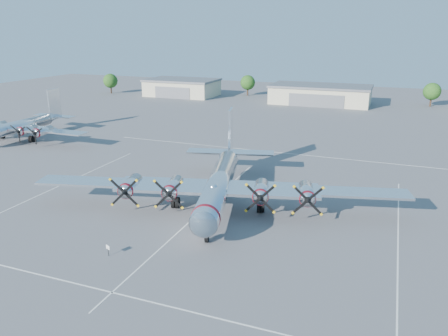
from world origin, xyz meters
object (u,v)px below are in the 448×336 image
(tree_east, at_px, (432,91))
(main_bomber_b29, at_px, (220,204))
(bomber_west, at_px, (23,139))
(hangar_west, at_px, (182,87))
(info_placard, at_px, (108,248))
(tree_far_west, at_px, (110,81))
(hangar_center, at_px, (320,94))
(tree_west, at_px, (248,83))

(tree_east, xyz_separation_m, main_bomber_b29, (-28.78, -88.94, -4.22))
(bomber_west, bearing_deg, hangar_west, 87.98)
(tree_east, bearing_deg, main_bomber_b29, -107.93)
(tree_east, distance_m, info_placard, 110.32)
(tree_far_west, height_order, bomber_west, tree_far_west)
(tree_far_west, xyz_separation_m, bomber_west, (22.02, -61.42, -4.22))
(hangar_center, distance_m, tree_west, 26.30)
(hangar_west, bearing_deg, tree_west, 21.89)
(tree_far_west, height_order, tree_east, same)
(hangar_west, relative_size, bomber_west, 0.68)
(bomber_west, bearing_deg, tree_west, 73.21)
(main_bomber_b29, bearing_deg, info_placard, -122.16)
(hangar_center, relative_size, tree_east, 4.31)
(tree_far_west, bearing_deg, hangar_center, 3.24)
(hangar_center, xyz_separation_m, tree_far_west, (-70.00, -3.96, 1.51))
(tree_far_west, height_order, main_bomber_b29, tree_far_west)
(hangar_center, distance_m, main_bomber_b29, 82.95)
(hangar_west, distance_m, bomber_west, 65.51)
(tree_west, bearing_deg, hangar_center, -17.82)
(hangar_west, distance_m, info_placard, 107.10)
(hangar_west, height_order, bomber_west, hangar_west)
(hangar_center, height_order, tree_east, tree_east)
(tree_west, relative_size, bomber_west, 0.20)
(hangar_center, height_order, info_placard, hangar_center)
(hangar_west, relative_size, tree_west, 3.40)
(tree_far_west, bearing_deg, main_bomber_b29, -47.94)
(tree_west, relative_size, tree_east, 1.00)
(hangar_west, bearing_deg, tree_far_west, -170.99)
(info_placard, bearing_deg, hangar_center, 110.26)
(hangar_center, distance_m, tree_east, 30.64)
(tree_far_west, bearing_deg, bomber_west, -70.28)
(main_bomber_b29, height_order, info_placard, main_bomber_b29)
(hangar_west, bearing_deg, bomber_west, -92.61)
(hangar_west, bearing_deg, main_bomber_b29, -60.86)
(main_bomber_b29, relative_size, info_placard, 40.04)
(hangar_center, distance_m, info_placard, 98.98)
(main_bomber_b29, bearing_deg, tree_west, 91.74)
(hangar_west, height_order, tree_far_west, tree_far_west)
(main_bomber_b29, xyz_separation_m, bomber_west, (-49.20, 17.51, 0.00))
(main_bomber_b29, distance_m, bomber_west, 52.23)
(hangar_center, relative_size, bomber_west, 0.86)
(tree_west, bearing_deg, main_bomber_b29, -73.92)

